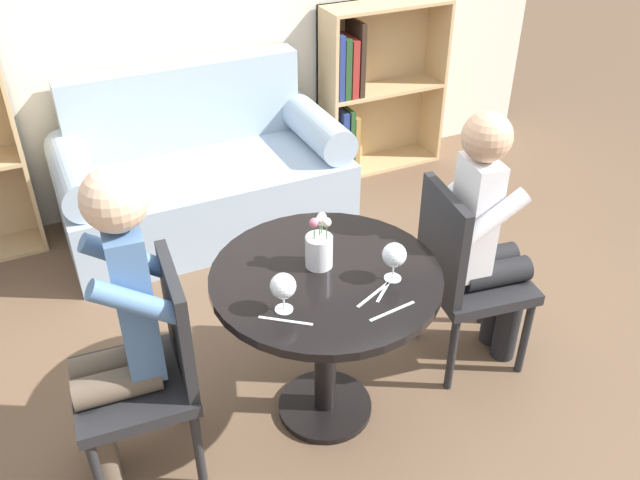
{
  "coord_description": "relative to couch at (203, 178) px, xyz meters",
  "views": [
    {
      "loc": [
        -0.89,
        -1.82,
        2.23
      ],
      "look_at": [
        0.0,
        0.05,
        0.85
      ],
      "focal_mm": 38.0,
      "sensor_mm": 36.0,
      "label": 1
    }
  ],
  "objects": [
    {
      "name": "ground_plane",
      "position": [
        0.0,
        -1.66,
        -0.31
      ],
      "size": [
        16.0,
        16.0,
        0.0
      ],
      "primitive_type": "plane",
      "color": "brown"
    },
    {
      "name": "round_table",
      "position": [
        0.0,
        -1.66,
        0.26
      ],
      "size": [
        0.87,
        0.87,
        0.73
      ],
      "color": "black",
      "rests_on": "ground_plane"
    },
    {
      "name": "couch",
      "position": [
        0.0,
        0.0,
        0.0
      ],
      "size": [
        1.63,
        0.8,
        0.92
      ],
      "color": "#9EB2C6",
      "rests_on": "ground_plane"
    },
    {
      "name": "bookshelf_right",
      "position": [
        1.23,
        0.27,
        0.23
      ],
      "size": [
        0.84,
        0.28,
        1.12
      ],
      "color": "tan",
      "rests_on": "ground_plane"
    },
    {
      "name": "chair_left",
      "position": [
        -0.68,
        -1.62,
        0.18
      ],
      "size": [
        0.45,
        0.45,
        0.9
      ],
      "rotation": [
        0.0,
        0.0,
        -1.65
      ],
      "color": "#232326",
      "rests_on": "ground_plane"
    },
    {
      "name": "chair_right",
      "position": [
        0.68,
        -1.62,
        0.18
      ],
      "size": [
        0.48,
        0.48,
        0.9
      ],
      "rotation": [
        0.0,
        0.0,
        1.42
      ],
      "color": "#232326",
      "rests_on": "ground_plane"
    },
    {
      "name": "person_left",
      "position": [
        -0.76,
        -1.61,
        0.39
      ],
      "size": [
        0.43,
        0.36,
        1.3
      ],
      "rotation": [
        0.0,
        0.0,
        -1.65
      ],
      "color": "brown",
      "rests_on": "ground_plane"
    },
    {
      "name": "person_right",
      "position": [
        0.77,
        -1.64,
        0.34
      ],
      "size": [
        0.45,
        0.38,
        1.23
      ],
      "rotation": [
        0.0,
        0.0,
        1.42
      ],
      "color": "black",
      "rests_on": "ground_plane"
    },
    {
      "name": "wine_glass_left",
      "position": [
        -0.22,
        -1.79,
        0.51
      ],
      "size": [
        0.09,
        0.09,
        0.15
      ],
      "color": "white",
      "rests_on": "round_table"
    },
    {
      "name": "wine_glass_right",
      "position": [
        0.21,
        -1.79,
        0.52
      ],
      "size": [
        0.09,
        0.09,
        0.15
      ],
      "color": "white",
      "rests_on": "round_table"
    },
    {
      "name": "flower_vase",
      "position": [
        0.0,
        -1.6,
        0.49
      ],
      "size": [
        0.1,
        0.1,
        0.22
      ],
      "color": "silver",
      "rests_on": "round_table"
    },
    {
      "name": "knife_left_setting",
      "position": [
        0.1,
        -1.85,
        0.42
      ],
      "size": [
        0.18,
        0.09,
        0.0
      ],
      "color": "silver",
      "rests_on": "round_table"
    },
    {
      "name": "fork_left_setting",
      "position": [
        -0.24,
        -1.84,
        0.42
      ],
      "size": [
        0.16,
        0.12,
        0.0
      ],
      "color": "silver",
      "rests_on": "round_table"
    },
    {
      "name": "knife_right_setting",
      "position": [
        0.11,
        -1.96,
        0.42
      ],
      "size": [
        0.19,
        0.03,
        0.0
      ],
      "color": "silver",
      "rests_on": "round_table"
    },
    {
      "name": "fork_right_setting",
      "position": [
        0.16,
        -1.83,
        0.42
      ],
      "size": [
        0.15,
        0.13,
        0.0
      ],
      "color": "silver",
      "rests_on": "round_table"
    }
  ]
}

